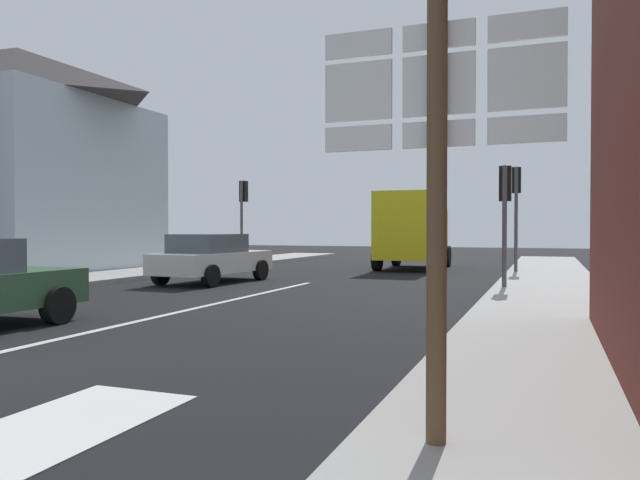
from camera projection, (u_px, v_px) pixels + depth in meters
The scene contains 12 objects.
ground_plane at pixel (281, 289), 16.38m from camera, with size 80.00×80.00×0.00m, color black.
sidewalk_right at pixel (548, 307), 12.15m from camera, with size 2.69×44.00×0.14m, color #9E9B96.
sidewalk_left at pixel (30, 285), 16.85m from camera, with size 2.69×44.00×0.14m, color #9E9B96.
lane_centre_stripe at pixel (202, 307), 12.63m from camera, with size 0.16×12.00×0.01m, color silver.
lane_turn_arrow at pixel (63, 424), 5.04m from camera, with size 1.20×2.20×0.01m, color silver.
clapboard_house_left at pixel (19, 159), 23.14m from camera, with size 8.47×9.21×8.50m.
sedan_far at pixel (212, 257), 18.38m from camera, with size 2.23×4.32×1.47m.
delivery_truck at pixel (413, 228), 24.61m from camera, with size 2.54×5.03×3.05m.
route_sign_post at pixel (437, 174), 4.20m from camera, with size 1.66×0.14×3.20m.
traffic_light_far_right at pixel (516, 195), 21.32m from camera, with size 0.30×0.49×3.79m.
traffic_light_near_right at pixel (505, 199), 15.67m from camera, with size 0.30×0.49×3.24m.
traffic_light_far_left at pixel (243, 203), 26.38m from camera, with size 0.30×0.49×3.71m.
Camera 1 is at (6.70, -4.95, 1.62)m, focal length 34.20 mm.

